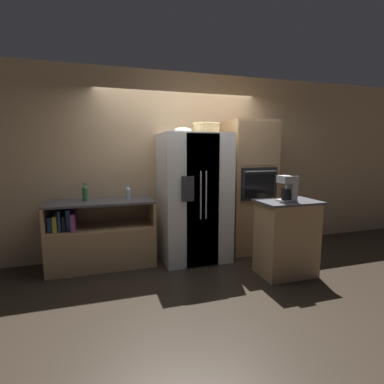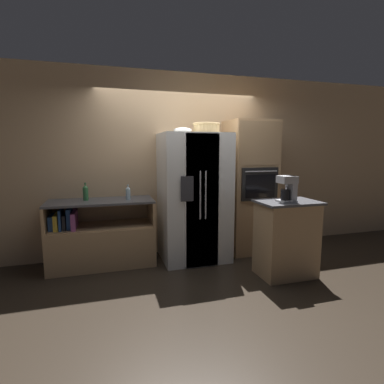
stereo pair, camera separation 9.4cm
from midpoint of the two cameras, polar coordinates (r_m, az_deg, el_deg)
ground_plane at (r=4.57m, az=-1.39°, el=-12.79°), size 20.00×20.00×0.00m
wall_back at (r=4.76m, az=-3.14°, el=5.32°), size 12.00×0.06×2.80m
counter_left at (r=4.46m, az=-17.58°, el=-9.06°), size 1.43×0.61×0.93m
refrigerator at (r=4.42m, az=-0.27°, el=-1.01°), size 0.96×0.84×1.86m
wall_oven at (r=4.85m, az=10.17°, el=0.98°), size 0.71×0.69×2.07m
island_counter at (r=4.10m, az=16.90°, el=-8.33°), size 0.76×0.53×0.98m
wicker_basket at (r=4.41m, az=2.09°, el=12.12°), size 0.40×0.40×0.15m
fruit_bowl at (r=4.34m, az=-2.43°, el=11.66°), size 0.26×0.26×0.08m
bottle_tall at (r=4.37m, az=-20.29°, el=-0.15°), size 0.07×0.07×0.25m
bottle_short at (r=4.27m, az=-12.71°, el=-0.20°), size 0.07×0.07×0.22m
coffee_maker at (r=3.90m, az=17.28°, el=0.83°), size 0.20×0.19×0.33m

